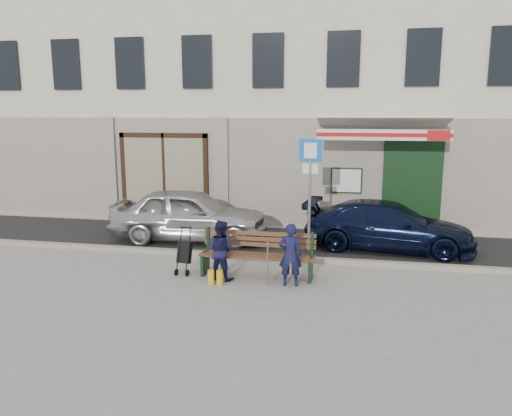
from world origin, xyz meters
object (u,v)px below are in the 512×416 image
(parking_sign, at_px, (310,179))
(woman, at_px, (220,250))
(car_navy, at_px, (388,226))
(stroller, at_px, (184,253))
(car_silver, at_px, (189,215))
(man, at_px, (290,255))
(bench, at_px, (255,255))

(parking_sign, relative_size, woman, 2.25)
(car_navy, bearing_deg, stroller, 129.10)
(car_navy, xyz_separation_m, parking_sign, (-1.87, -1.10, 1.27))
(parking_sign, bearing_deg, car_silver, 159.21)
(car_silver, distance_m, woman, 3.30)
(car_navy, distance_m, parking_sign, 2.51)
(car_silver, bearing_deg, car_navy, -93.14)
(parking_sign, height_order, woman, parking_sign)
(car_navy, height_order, man, man)
(stroller, bearing_deg, woman, -4.58)
(bench, bearing_deg, man, -27.31)
(parking_sign, bearing_deg, stroller, -150.02)
(car_navy, xyz_separation_m, bench, (-2.84, -2.67, -0.14))
(car_navy, relative_size, woman, 3.34)
(car_silver, height_order, man, car_silver)
(parking_sign, distance_m, woman, 2.79)
(car_navy, bearing_deg, bench, 139.84)
(car_navy, relative_size, parking_sign, 1.49)
(car_navy, xyz_separation_m, stroller, (-4.35, -2.77, -0.16))
(man, bearing_deg, car_navy, -129.53)
(car_silver, relative_size, stroller, 4.19)
(woman, bearing_deg, man, -170.29)
(man, bearing_deg, parking_sign, -101.08)
(car_navy, height_order, parking_sign, parking_sign)
(car_navy, height_order, bench, car_navy)
(stroller, bearing_deg, car_navy, 42.13)
(stroller, bearing_deg, car_silver, 116.07)
(car_silver, height_order, bench, car_silver)
(car_navy, relative_size, bench, 1.72)
(woman, bearing_deg, stroller, -0.58)
(car_silver, bearing_deg, woman, -154.78)
(bench, height_order, man, man)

